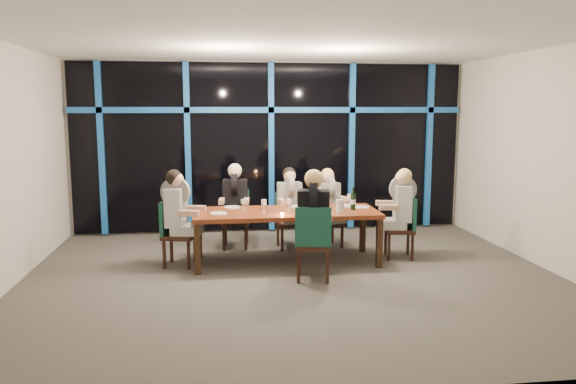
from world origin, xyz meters
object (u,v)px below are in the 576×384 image
chair_far_left (236,216)px  diner_far_right (329,196)px  chair_near_mid (313,239)px  chair_end_left (173,230)px  chair_end_right (405,224)px  wine_bottle (353,201)px  chair_far_right (326,217)px  water_pitcher (340,206)px  chair_far_mid (289,217)px  diner_far_mid (290,196)px  diner_far_left (235,194)px  dining_table (286,216)px  diner_end_right (400,200)px  diner_end_left (178,204)px  diner_near_mid (314,208)px

chair_far_left → diner_far_right: size_ratio=1.09×
chair_near_mid → diner_far_right: (0.55, 1.74, 0.27)m
chair_end_left → diner_far_right: bearing=-58.9°
chair_end_right → wine_bottle: size_ratio=2.78×
chair_far_right → water_pitcher: water_pitcher is taller
chair_far_mid → diner_far_mid: 0.36m
chair_far_mid → wine_bottle: bearing=-55.1°
chair_end_left → diner_far_mid: bearing=-52.8°
diner_far_left → dining_table: bearing=-46.8°
chair_far_left → diner_far_right: (1.46, -0.18, 0.31)m
chair_end_left → diner_end_right: size_ratio=1.05×
chair_near_mid → diner_far_right: diner_far_right is taller
chair_far_right → diner_end_left: 2.46m
dining_table → chair_near_mid: (0.23, -0.93, -0.14)m
diner_far_mid → diner_far_right: 0.62m
diner_far_right → diner_end_left: 2.42m
chair_far_left → chair_near_mid: (0.91, -1.92, 0.04)m
chair_end_right → diner_near_mid: 1.80m
diner_far_mid → diner_end_left: bearing=-159.6°
chair_far_left → chair_end_left: chair_end_left is taller
dining_table → chair_far_mid: (0.16, 0.90, -0.20)m
chair_far_right → diner_far_mid: bearing=168.6°
chair_near_mid → diner_end_left: size_ratio=1.08×
dining_table → diner_end_left: bearing=179.6°
chair_far_left → chair_end_right: (2.44, -0.97, -0.00)m
chair_end_right → diner_end_right: (-0.08, 0.01, 0.36)m
chair_end_right → wine_bottle: (-0.80, -0.06, 0.37)m
diner_near_mid → dining_table: bearing=-63.2°
dining_table → diner_end_right: diner_end_right is taller
water_pitcher → diner_end_left: bearing=148.1°
chair_far_right → diner_near_mid: 1.86m
chair_far_left → diner_far_left: diner_far_left is taller
chair_end_right → diner_far_mid: diner_far_mid is taller
diner_end_right → diner_near_mid: bearing=-49.5°
chair_far_right → water_pitcher: 1.20m
diner_far_left → diner_far_right: diner_far_left is taller
chair_end_left → diner_far_mid: size_ratio=1.09×
dining_table → diner_near_mid: bearing=-74.1°
wine_bottle → chair_end_left: bearing=178.4°
diner_far_right → water_pitcher: (-0.07, -1.07, 0.02)m
diner_far_right → diner_end_right: (0.90, -0.78, 0.05)m
diner_end_left → water_pitcher: size_ratio=4.78×
chair_near_mid → wine_bottle: wine_bottle is taller
diner_far_left → diner_near_mid: size_ratio=0.93×
diner_far_left → wine_bottle: size_ratio=2.74×
dining_table → wine_bottle: bearing=-2.4°
chair_far_left → diner_far_mid: size_ratio=1.08×
diner_far_mid → wine_bottle: (0.79, -0.87, 0.04)m
diner_far_right → diner_far_left: bearing=159.1°
diner_far_left → diner_far_mid: 0.86m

